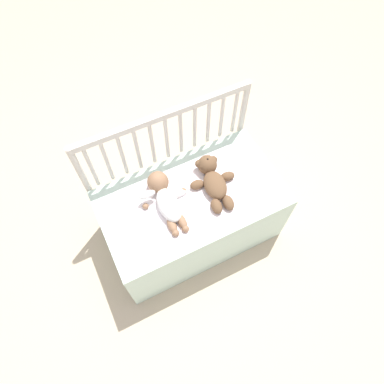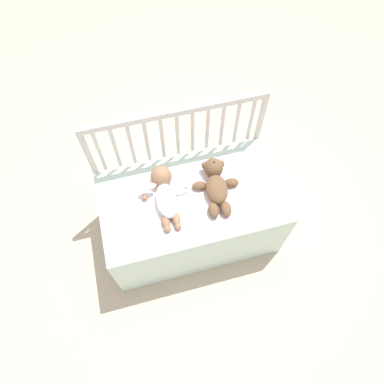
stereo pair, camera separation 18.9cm
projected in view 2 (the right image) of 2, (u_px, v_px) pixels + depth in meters
ground_plane at (192, 230)px, 2.37m from camera, size 12.00×12.00×0.00m
crib_mattress at (192, 215)px, 2.16m from camera, size 1.06×0.59×0.48m
crib_rail at (178, 141)px, 2.00m from camera, size 1.06×0.04×0.86m
blanket at (191, 199)px, 1.94m from camera, size 0.76×0.47×0.01m
teddy_bear at (216, 183)px, 1.94m from camera, size 0.28×0.37×0.12m
baby at (165, 193)px, 1.90m from camera, size 0.27×0.39×0.12m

